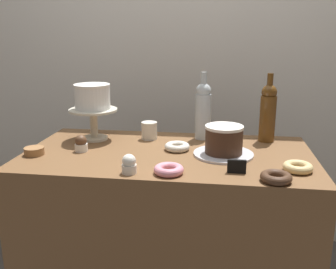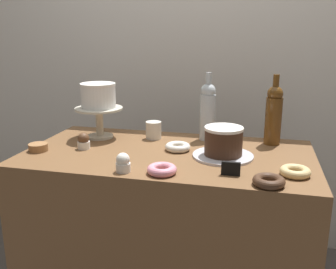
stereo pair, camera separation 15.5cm
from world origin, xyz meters
The scene contains 17 objects.
back_wall centered at (0.00, 0.91, 1.30)m, with size 6.00×0.05×2.60m.
display_counter centered at (0.00, 0.00, 0.44)m, with size 1.25×0.67×0.88m.
cake_stand_pedestal centered at (-0.38, 0.15, 0.98)m, with size 0.23×0.23×0.15m.
white_layer_cake centered at (-0.38, 0.15, 1.09)m, with size 0.17×0.17×0.12m.
silver_serving_platter centered at (0.24, -0.01, 0.89)m, with size 0.26×0.26×0.01m.
chocolate_round_cake centered at (0.24, -0.01, 0.95)m, with size 0.16×0.16×0.12m.
wine_bottle_clear centered at (0.14, 0.24, 1.03)m, with size 0.08×0.08×0.33m.
wine_bottle_amber centered at (0.44, 0.24, 1.03)m, with size 0.08×0.08×0.33m.
cupcake_vanilla centered at (-0.11, -0.27, 0.92)m, with size 0.06×0.06×0.07m.
cupcake_chocolate centered at (-0.38, -0.04, 0.92)m, with size 0.06×0.06×0.07m.
donut_pink centered at (0.04, -0.26, 0.90)m, with size 0.11×0.11×0.03m.
donut_chocolate centered at (0.42, -0.28, 0.90)m, with size 0.11×0.11×0.03m.
donut_glazed centered at (0.52, -0.16, 0.90)m, with size 0.11×0.11×0.03m.
donut_sugar centered at (0.04, 0.03, 0.90)m, with size 0.11×0.11×0.03m.
cookie_stack centered at (-0.56, -0.12, 0.90)m, with size 0.08×0.08×0.03m.
price_sign_chalkboard centered at (0.29, -0.22, 0.91)m, with size 0.07×0.01×0.05m.
coffee_cup_ceramic centered at (-0.12, 0.19, 0.92)m, with size 0.08×0.08×0.08m.
Camera 1 is at (0.22, -1.58, 1.40)m, focal length 40.84 mm.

